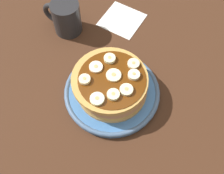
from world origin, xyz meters
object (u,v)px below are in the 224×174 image
Objects in this scene: pancake_stack at (111,85)px; banana_slice_4 at (96,67)px; banana_slice_8 at (97,99)px; banana_slice_2 at (110,59)px; banana_slice_3 at (113,95)px; banana_slice_6 at (126,90)px; banana_slice_7 at (133,64)px; plate at (112,92)px; banana_slice_1 at (134,75)px; napkin at (122,20)px; coffee_mug at (65,17)px; banana_slice_0 at (115,76)px; banana_slice_5 at (85,80)px.

banana_slice_4 is at bearing -15.29° from pancake_stack.
banana_slice_8 reaches higher than pancake_stack.
banana_slice_2 is 0.87× the size of banana_slice_4.
pancake_stack is 5.29cm from banana_slice_3.
banana_slice_4 is at bearing -62.03° from banana_slice_8.
banana_slice_6 reaches higher than pancake_stack.
plate is at bearing 62.60° from banana_slice_7.
banana_slice_7 is (-7.46, -4.34, 0.06)cm from banana_slice_4.
banana_slice_6 reaches higher than banana_slice_7.
banana_slice_7 reaches higher than plate.
banana_slice_2 is 10.80cm from banana_slice_8.
banana_slice_2 is at bearing -14.97° from banana_slice_1.
banana_slice_7 reaches higher than napkin.
banana_slice_4 is 23.57cm from napkin.
banana_slice_3 is 3.59cm from banana_slice_8.
banana_slice_2 reaches higher than pancake_stack.
banana_slice_2 is 0.25× the size of coffee_mug.
banana_slice_2 is 9.02cm from banana_slice_6.
banana_slice_2 is 9.49cm from banana_slice_3.
banana_slice_1 is (-3.71, -1.87, 0.17)cm from banana_slice_0.
banana_slice_7 is at bearing -149.82° from banana_slice_4.
banana_slice_3 is at bearing 119.45° from banana_slice_2.
banana_slice_7 is (-2.88, -5.56, 6.44)cm from plate.
banana_slice_2 is 1.04× the size of banana_slice_5.
plate is at bearing 64.81° from banana_slice_0.
coffee_mug is at bearing -32.43° from banana_slice_6.
banana_slice_0 is 1.30× the size of banana_slice_5.
banana_slice_8 is at bearing 72.82° from banana_slice_7.
plate is at bearing 33.71° from banana_slice_1.
banana_slice_2 is 5.65cm from banana_slice_7.
coffee_mug reaches higher than banana_slice_1.
pancake_stack is at bearing 119.02° from banana_slice_2.
coffee_mug reaches higher than banana_slice_4.
banana_slice_0 is at bearing 176.02° from banana_slice_4.
banana_slice_6 is 28.92cm from coffee_mug.
banana_slice_2 and banana_slice_5 have the same top height.
banana_slice_1 reaches higher than plate.
banana_slice_0 is at bearing 147.53° from coffee_mug.
banana_slice_1 is at bearing -147.35° from pancake_stack.
plate is at bearing -96.67° from banana_slice_8.
banana_slice_3 is at bearing 173.46° from banana_slice_5.
banana_slice_1 is 0.25× the size of napkin.
banana_slice_8 is (3.59, 11.62, 0.04)cm from banana_slice_7.
banana_slice_2 is at bearing -119.66° from banana_slice_4.
banana_slice_3 reaches higher than pancake_stack.
coffee_mug is (19.51, -20.07, -2.83)cm from banana_slice_8.
napkin is at bearing -72.59° from pancake_stack.
plate is at bearing 175.18° from pancake_stack.
banana_slice_7 is at bearing -66.34° from banana_slice_1.
banana_slice_5 is 0.24× the size of napkin.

